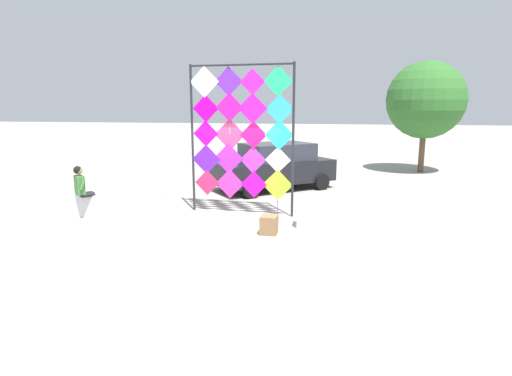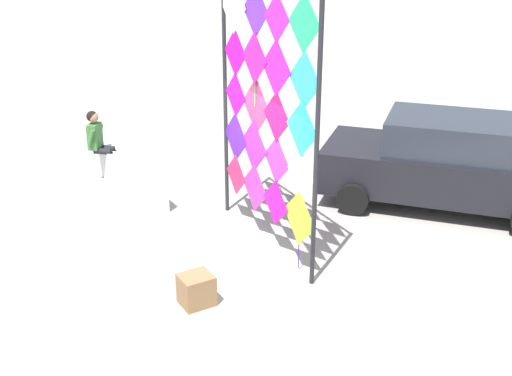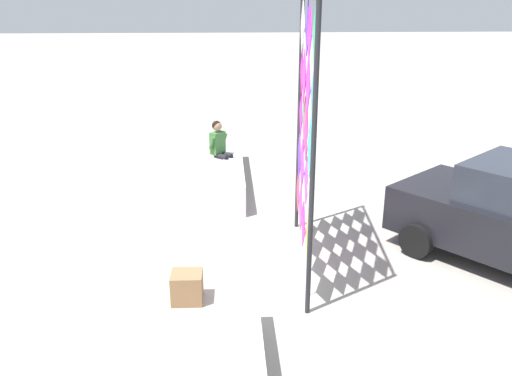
# 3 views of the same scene
# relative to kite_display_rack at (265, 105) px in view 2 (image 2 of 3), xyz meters

# --- Properties ---
(ground) EXTENTS (120.00, 120.00, 0.00)m
(ground) POSITION_rel_kite_display_rack_xyz_m (-0.12, -0.74, -2.38)
(ground) COLOR #9E998E
(plaza_ledge_left) EXTENTS (4.19, 0.46, 0.65)m
(plaza_ledge_left) POSITION_rel_kite_display_rack_xyz_m (-4.06, -1.08, -2.06)
(plaza_ledge_left) COLOR silver
(plaza_ledge_left) RESTS_ON ground
(plaza_ledge_right) EXTENTS (4.19, 0.46, 0.65)m
(plaza_ledge_right) POSITION_rel_kite_display_rack_xyz_m (3.82, -1.08, -2.06)
(plaza_ledge_right) COLOR silver
(plaza_ledge_right) RESTS_ON ground
(kite_display_rack) EXTENTS (3.05, 0.30, 4.26)m
(kite_display_rack) POSITION_rel_kite_display_rack_xyz_m (0.00, 0.00, 0.00)
(kite_display_rack) COLOR #232328
(kite_display_rack) RESTS_ON ground
(seated_vendor) EXTENTS (0.70, 0.72, 1.50)m
(seated_vendor) POSITION_rel_kite_display_rack_xyz_m (-4.17, -1.36, -1.50)
(seated_vendor) COLOR black
(seated_vendor) RESTS_ON ground
(parked_car) EXTENTS (4.65, 4.31, 1.73)m
(parked_car) POSITION_rel_kite_display_rack_xyz_m (0.47, 3.75, -1.51)
(parked_car) COLOR black
(parked_car) RESTS_ON ground
(cardboard_box_large) EXTENTS (0.42, 0.46, 0.45)m
(cardboard_box_large) POSITION_rel_kite_display_rack_xyz_m (1.09, -1.83, -2.16)
(cardboard_box_large) COLOR olive
(cardboard_box_large) RESTS_ON ground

